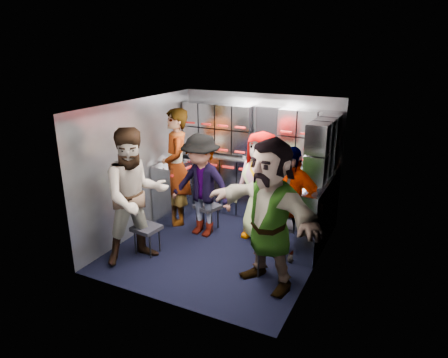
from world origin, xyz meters
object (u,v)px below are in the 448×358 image
at_px(jump_seat_near_right, 273,248).
at_px(attendant_arc_c, 261,186).
at_px(attendant_arc_b, 201,186).
at_px(jump_seat_mid_left, 207,208).
at_px(jump_seat_center, 264,207).
at_px(attendant_arc_e, 269,214).
at_px(jump_seat_near_left, 147,229).
at_px(attendant_arc_a, 136,197).
at_px(attendant_arc_d, 290,203).
at_px(jump_seat_mid_right, 292,228).
at_px(attendant_standing, 176,167).

distance_m(jump_seat_near_right, attendant_arc_c, 1.21).
bearing_deg(attendant_arc_c, attendant_arc_b, -150.80).
distance_m(jump_seat_mid_left, jump_seat_center, 0.90).
distance_m(jump_seat_mid_left, attendant_arc_c, 0.97).
height_order(attendant_arc_c, attendant_arc_e, attendant_arc_e).
xyz_separation_m(jump_seat_near_left, attendant_arc_a, (-0.00, -0.18, 0.57)).
bearing_deg(jump_seat_center, attendant_arc_d, -44.36).
relative_size(jump_seat_mid_right, attendant_arc_e, 0.21).
height_order(jump_seat_center, attendant_arc_d, attendant_arc_d).
distance_m(jump_seat_center, attendant_arc_e, 1.54).
distance_m(jump_seat_mid_right, attendant_arc_c, 0.78).
distance_m(attendant_arc_b, attendant_arc_c, 0.90).
height_order(jump_seat_mid_left, attendant_arc_a, attendant_arc_a).
relative_size(jump_seat_near_left, attendant_standing, 0.22).
bearing_deg(attendant_arc_b, attendant_arc_a, -106.63).
bearing_deg(jump_seat_mid_left, jump_seat_near_left, -110.79).
bearing_deg(attendant_arc_d, attendant_arc_c, 151.08).
height_order(jump_seat_near_right, attendant_standing, attendant_standing).
bearing_deg(jump_seat_near_left, jump_seat_center, 47.78).
height_order(jump_seat_center, attendant_standing, attendant_standing).
bearing_deg(attendant_arc_b, jump_seat_center, 34.41).
height_order(jump_seat_mid_right, attendant_arc_b, attendant_arc_b).
xyz_separation_m(jump_seat_mid_left, attendant_arc_c, (0.85, 0.13, 0.46)).
relative_size(attendant_arc_b, attendant_arc_d, 1.01).
height_order(jump_seat_near_left, jump_seat_near_right, jump_seat_near_right).
height_order(jump_seat_mid_right, attendant_arc_d, attendant_arc_d).
bearing_deg(jump_seat_mid_left, jump_seat_center, 20.33).
height_order(jump_seat_near_left, jump_seat_mid_right, jump_seat_near_left).
height_order(jump_seat_center, attendant_arc_e, attendant_arc_e).
height_order(jump_seat_mid_right, jump_seat_near_right, jump_seat_near_right).
distance_m(jump_seat_mid_left, attendant_arc_a, 1.42).
bearing_deg(jump_seat_near_left, attendant_arc_b, 65.44).
relative_size(jump_seat_near_left, attendant_arc_e, 0.22).
height_order(jump_seat_near_left, attendant_arc_e, attendant_arc_e).
bearing_deg(attendant_arc_e, attendant_arc_b, 172.19).
xyz_separation_m(jump_seat_mid_left, jump_seat_mid_right, (1.42, -0.07, -0.02)).
relative_size(jump_seat_center, attendant_arc_e, 0.26).
bearing_deg(attendant_arc_c, jump_seat_mid_right, -10.40).
relative_size(attendant_arc_a, attendant_arc_b, 1.16).
bearing_deg(attendant_arc_e, attendant_arc_d, 112.23).
height_order(jump_seat_mid_left, attendant_arc_b, attendant_arc_b).
distance_m(jump_seat_center, attendant_standing, 1.56).
xyz_separation_m(jump_seat_mid_right, attendant_arc_d, (0.00, -0.18, 0.45)).
height_order(jump_seat_mid_left, attendant_arc_e, attendant_arc_e).
height_order(attendant_arc_a, attendant_arc_b, attendant_arc_a).
distance_m(jump_seat_center, attendant_arc_a, 2.06).
bearing_deg(jump_seat_mid_right, jump_seat_mid_left, 177.33).
bearing_deg(attendant_arc_d, attendant_arc_b, -178.02).
relative_size(jump_seat_mid_right, jump_seat_near_right, 0.88).
relative_size(jump_seat_mid_left, jump_seat_center, 0.92).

